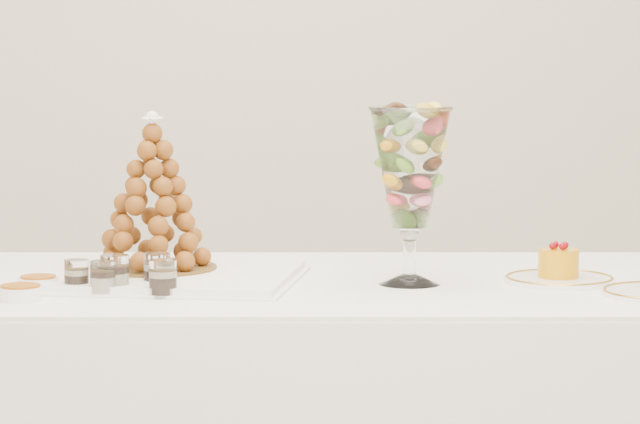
{
  "coord_description": "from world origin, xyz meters",
  "views": [
    {
      "loc": [
        -0.15,
        -2.96,
        1.33
      ],
      "look_at": [
        0.04,
        0.22,
        0.98
      ],
      "focal_mm": 85.0,
      "sensor_mm": 36.0,
      "label": 1
    }
  ],
  "objects": [
    {
      "name": "ramekin_back",
      "position": [
        -0.54,
        0.12,
        0.85
      ],
      "size": [
        0.08,
        0.08,
        0.03
      ],
      "primitive_type": "cylinder",
      "color": "white",
      "rests_on": "buffet_table"
    },
    {
      "name": "cake_plate",
      "position": [
        0.54,
        0.16,
        0.84
      ],
      "size": [
        0.23,
        0.23,
        0.01
      ],
      "primitive_type": "cylinder",
      "color": "white",
      "rests_on": "buffet_table"
    },
    {
      "name": "croquembouche",
      "position": [
        -0.32,
        0.28,
        1.02
      ],
      "size": [
        0.27,
        0.27,
        0.34
      ],
      "rotation": [
        0.0,
        0.0,
        0.22
      ],
      "color": "brown",
      "rests_on": "lace_tray"
    },
    {
      "name": "macaron_vase",
      "position": [
        0.22,
        0.15,
        1.07
      ],
      "size": [
        0.17,
        0.17,
        0.37
      ],
      "color": "white",
      "rests_on": "buffet_table"
    },
    {
      "name": "verrine_a",
      "position": [
        -0.46,
        0.08,
        0.87
      ],
      "size": [
        0.06,
        0.06,
        0.07
      ],
      "primitive_type": "cylinder",
      "rotation": [
        0.0,
        0.0,
        -0.16
      ],
      "color": "white",
      "rests_on": "buffet_table"
    },
    {
      "name": "mousse_cake",
      "position": [
        0.54,
        0.16,
        0.88
      ],
      "size": [
        0.09,
        0.09,
        0.08
      ],
      "color": "orange",
      "rests_on": "cake_plate"
    },
    {
      "name": "lace_tray",
      "position": [
        -0.31,
        0.23,
        0.84
      ],
      "size": [
        0.65,
        0.54,
        0.02
      ],
      "primitive_type": "cube",
      "rotation": [
        0.0,
        0.0,
        -0.21
      ],
      "color": "white",
      "rests_on": "buffet_table"
    },
    {
      "name": "verrine_c",
      "position": [
        -0.3,
        0.12,
        0.87
      ],
      "size": [
        0.07,
        0.07,
        0.07
      ],
      "primitive_type": "cylinder",
      "rotation": [
        0.0,
        0.0,
        -0.23
      ],
      "color": "white",
      "rests_on": "buffet_table"
    },
    {
      "name": "ramekin_front",
      "position": [
        -0.56,
        -0.0,
        0.85
      ],
      "size": [
        0.09,
        0.09,
        0.03
      ],
      "primitive_type": "cylinder",
      "color": "white",
      "rests_on": "buffet_table"
    },
    {
      "name": "verrine_e",
      "position": [
        -0.29,
        0.02,
        0.87
      ],
      "size": [
        0.07,
        0.07,
        0.07
      ],
      "primitive_type": "cylinder",
      "rotation": [
        0.0,
        0.0,
        0.33
      ],
      "color": "white",
      "rests_on": "buffet_table"
    },
    {
      "name": "verrine_d",
      "position": [
        -0.41,
        0.04,
        0.87
      ],
      "size": [
        0.06,
        0.06,
        0.07
      ],
      "primitive_type": "cylinder",
      "rotation": [
        0.0,
        0.0,
        -0.16
      ],
      "color": "white",
      "rests_on": "buffet_table"
    },
    {
      "name": "verrine_b",
      "position": [
        -0.38,
        0.07,
        0.87
      ],
      "size": [
        0.06,
        0.06,
        0.08
      ],
      "primitive_type": "cylinder",
      "rotation": [
        0.0,
        0.0,
        -0.12
      ],
      "color": "white",
      "rests_on": "buffet_table"
    }
  ]
}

